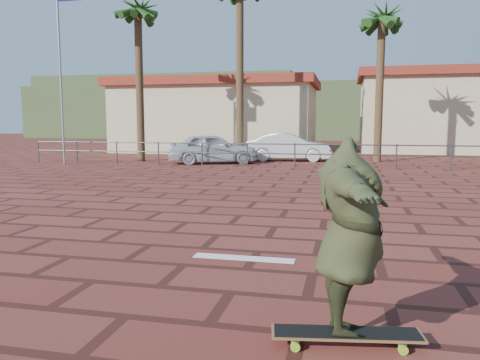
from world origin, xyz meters
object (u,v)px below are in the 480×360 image
longboard (346,334)px  car_white (289,147)px  car_silver (213,148)px  skateboarder (349,237)px

longboard → car_white: 18.84m
car_silver → car_white: (3.19, 2.16, -0.01)m
skateboarder → longboard: bearing=15.6°
longboard → skateboarder: skateboarder is taller
longboard → car_white: bearing=89.1°
car_silver → car_white: bearing=-75.9°
skateboarder → car_silver: (-5.87, 16.48, -0.25)m
longboard → skateboarder: (0.00, -0.00, 0.83)m
skateboarder → car_white: 18.84m
skateboarder → car_silver: 17.50m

